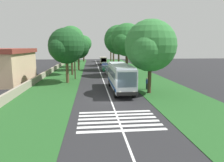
{
  "coord_description": "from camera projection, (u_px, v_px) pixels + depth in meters",
  "views": [
    {
      "loc": [
        -23.18,
        2.27,
        6.15
      ],
      "look_at": [
        4.03,
        -0.54,
        1.6
      ],
      "focal_mm": 33.31,
      "sensor_mm": 36.0,
      "label": 1
    }
  ],
  "objects": [
    {
      "name": "grass_verge_right",
      "position": [
        146.0,
        79.0,
        39.52
      ],
      "size": [
        120.0,
        8.0,
        0.04
      ],
      "primitive_type": "cube",
      "color": "#235623",
      "rests_on": "ground"
    },
    {
      "name": "pedestrian",
      "position": [
        147.0,
        83.0,
        29.89
      ],
      "size": [
        0.34,
        0.34,
        1.69
      ],
      "color": "#26262D",
      "rests_on": "grass_verge_right"
    },
    {
      "name": "zebra_crossing",
      "position": [
        118.0,
        120.0,
        17.57
      ],
      "size": [
        4.95,
        6.8,
        0.01
      ],
      "color": "silver",
      "rests_on": "ground"
    },
    {
      "name": "trailing_minibus_0",
      "position": [
        103.0,
        60.0,
        72.2
      ],
      "size": [
        6.0,
        2.14,
        2.53
      ],
      "color": "#BFB299",
      "rests_on": "ground"
    },
    {
      "name": "roadside_tree_right_3",
      "position": [
        149.0,
        47.0,
        26.9
      ],
      "size": [
        7.71,
        6.7,
        9.59
      ],
      "color": "#4C3826",
      "rests_on": "grass_verge_right"
    },
    {
      "name": "trailing_car_2",
      "position": [
        105.0,
        65.0,
        61.84
      ],
      "size": [
        4.3,
        1.78,
        1.43
      ],
      "color": "navy",
      "rests_on": "ground"
    },
    {
      "name": "trailing_car_0",
      "position": [
        109.0,
        71.0,
        46.86
      ],
      "size": [
        4.3,
        1.78,
        1.43
      ],
      "color": "gray",
      "rests_on": "ground"
    },
    {
      "name": "utility_pole",
      "position": [
        75.0,
        58.0,
        38.85
      ],
      "size": [
        0.24,
        1.4,
        7.58
      ],
      "color": "#473828",
      "rests_on": "grass_verge_left"
    },
    {
      "name": "coach_bus",
      "position": [
        120.0,
        76.0,
        28.78
      ],
      "size": [
        11.16,
        2.62,
        3.73
      ],
      "color": "silver",
      "rests_on": "ground"
    },
    {
      "name": "roadside_tree_left_2",
      "position": [
        78.0,
        46.0,
        61.71
      ],
      "size": [
        6.03,
        4.9,
        8.88
      ],
      "color": "#3D2D1E",
      "rests_on": "grass_verge_left"
    },
    {
      "name": "roadside_tree_right_1",
      "position": [
        111.0,
        44.0,
        84.94
      ],
      "size": [
        5.52,
        4.49,
        9.65
      ],
      "color": "brown",
      "rests_on": "grass_verge_right"
    },
    {
      "name": "roadside_tree_right_0",
      "position": [
        118.0,
        41.0,
        53.45
      ],
      "size": [
        8.88,
        7.55,
        11.6
      ],
      "color": "brown",
      "rests_on": "grass_verge_right"
    },
    {
      "name": "ground",
      "position": [
        111.0,
        100.0,
        23.98
      ],
      "size": [
        160.0,
        160.0,
        0.0
      ],
      "primitive_type": "plane",
      "color": "#262628"
    },
    {
      "name": "roadside_tree_left_1",
      "position": [
        70.0,
        40.0,
        44.17
      ],
      "size": [
        6.58,
        5.44,
        10.46
      ],
      "color": "#4C3826",
      "rests_on": "grass_verge_left"
    },
    {
      "name": "roadside_tree_right_4",
      "position": [
        113.0,
        41.0,
        66.0
      ],
      "size": [
        6.69,
        5.64,
        10.97
      ],
      "color": "brown",
      "rests_on": "grass_verge_right"
    },
    {
      "name": "grass_verge_left",
      "position": [
        58.0,
        81.0,
        37.87
      ],
      "size": [
        120.0,
        8.0,
        0.04
      ],
      "primitive_type": "cube",
      "color": "#235623",
      "rests_on": "ground"
    },
    {
      "name": "roadside_wall",
      "position": [
        45.0,
        74.0,
        42.34
      ],
      "size": [
        70.0,
        0.4,
        1.06
      ],
      "primitive_type": "cube",
      "color": "#9E937F",
      "rests_on": "grass_verge_left"
    },
    {
      "name": "centre_line",
      "position": [
        103.0,
        80.0,
        38.7
      ],
      "size": [
        110.0,
        0.16,
        0.01
      ],
      "primitive_type": "cube",
      "color": "silver",
      "rests_on": "ground"
    },
    {
      "name": "roadside_tree_left_0",
      "position": [
        78.0,
        48.0,
        53.42
      ],
      "size": [
        6.68,
        5.64,
        8.64
      ],
      "color": "brown",
      "rests_on": "grass_verge_left"
    },
    {
      "name": "trailing_car_1",
      "position": [
        106.0,
        68.0,
        52.61
      ],
      "size": [
        4.3,
        1.78,
        1.43
      ],
      "color": "#145933",
      "rests_on": "ground"
    },
    {
      "name": "roadside_tree_left_4",
      "position": [
        83.0,
        44.0,
        84.9
      ],
      "size": [
        7.35,
        6.62,
        10.65
      ],
      "color": "#4C3826",
      "rests_on": "grass_verge_left"
    },
    {
      "name": "roadside_tree_right_2",
      "position": [
        126.0,
        41.0,
        43.12
      ],
      "size": [
        7.75,
        6.84,
        10.9
      ],
      "color": "#3D2D1E",
      "rests_on": "grass_verge_right"
    },
    {
      "name": "roadside_tree_left_3",
      "position": [
        66.0,
        47.0,
        34.7
      ],
      "size": [
        7.21,
        5.96,
        9.2
      ],
      "color": "brown",
      "rests_on": "grass_verge_left"
    }
  ]
}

